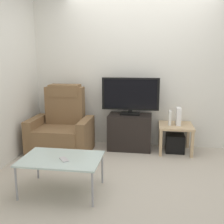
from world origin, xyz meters
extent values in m
plane|color=#B2A899|center=(0.00, 0.00, 0.00)|extent=(6.40, 6.40, 0.00)
cube|color=silver|center=(0.00, 1.13, 1.30)|extent=(6.40, 0.06, 2.60)
cube|color=silver|center=(-1.88, 0.00, 1.30)|extent=(0.06, 4.48, 2.60)
cube|color=black|center=(-0.15, 0.85, 0.29)|extent=(0.71, 0.44, 0.59)
cube|color=black|center=(-0.15, 0.64, 0.41)|extent=(0.66, 0.02, 0.02)
cube|color=black|center=(-0.15, 0.69, 0.45)|extent=(0.34, 0.11, 0.04)
cube|color=black|center=(-0.15, 0.87, 0.60)|extent=(0.32, 0.20, 0.03)
cube|color=black|center=(-0.15, 0.87, 0.64)|extent=(0.06, 0.04, 0.05)
cube|color=black|center=(-0.15, 0.87, 0.94)|extent=(0.94, 0.05, 0.53)
cube|color=black|center=(-0.15, 0.84, 0.94)|extent=(0.87, 0.01, 0.48)
cube|color=brown|center=(-1.25, 0.52, 0.21)|extent=(0.70, 0.72, 0.42)
cube|color=brown|center=(-1.25, 0.79, 0.73)|extent=(0.64, 0.20, 0.62)
cube|color=brown|center=(-1.25, 0.81, 0.98)|extent=(0.50, 0.26, 0.20)
cube|color=brown|center=(-1.67, 0.52, 0.28)|extent=(0.14, 0.68, 0.56)
cube|color=brown|center=(-0.83, 0.52, 0.28)|extent=(0.14, 0.68, 0.56)
cube|color=tan|center=(0.60, 0.81, 0.44)|extent=(0.54, 0.54, 0.04)
cube|color=tan|center=(0.36, 0.57, 0.21)|extent=(0.04, 0.04, 0.42)
cube|color=tan|center=(0.84, 0.57, 0.21)|extent=(0.04, 0.04, 0.42)
cube|color=tan|center=(0.36, 1.05, 0.21)|extent=(0.04, 0.04, 0.42)
cube|color=tan|center=(0.84, 1.05, 0.21)|extent=(0.04, 0.04, 0.42)
cube|color=black|center=(0.60, 0.81, 0.15)|extent=(0.29, 0.29, 0.29)
cube|color=white|center=(0.50, 0.79, 0.57)|extent=(0.04, 0.11, 0.23)
cube|color=white|center=(0.64, 0.82, 0.59)|extent=(0.07, 0.20, 0.28)
cube|color=#B2C6C1|center=(-0.79, -0.72, 0.40)|extent=(0.90, 0.60, 0.02)
cylinder|color=gray|center=(-1.21, -0.99, 0.19)|extent=(0.02, 0.02, 0.39)
cylinder|color=gray|center=(-0.37, -0.99, 0.19)|extent=(0.02, 0.02, 0.39)
cylinder|color=gray|center=(-1.21, -0.45, 0.19)|extent=(0.02, 0.02, 0.39)
cylinder|color=gray|center=(-0.37, -0.45, 0.19)|extent=(0.02, 0.02, 0.39)
cube|color=#B7B7BC|center=(-0.75, -0.77, 0.41)|extent=(0.15, 0.16, 0.01)
camera|label=1|loc=(0.20, -3.41, 1.53)|focal=42.09mm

